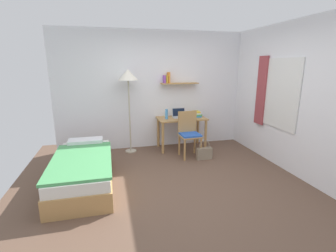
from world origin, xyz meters
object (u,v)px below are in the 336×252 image
bed (83,170)px  standing_lamp (128,79)px  water_bottle (167,114)px  handbag (204,153)px  desk (182,123)px  desk_chair (189,132)px  book_stack (197,114)px  laptop (179,115)px

bed → standing_lamp: bearing=56.9°
water_bottle → handbag: 1.17m
desk → water_bottle: 0.43m
desk_chair → book_stack: bearing=56.2°
laptop → book_stack: (0.41, -0.04, 0.01)m
standing_lamp → laptop: (1.11, 0.03, -0.81)m
bed → desk: (2.02, 1.30, 0.35)m
laptop → water_bottle: water_bottle is taller
desk_chair → book_stack: (0.36, 0.54, 0.26)m
book_stack → handbag: bearing=-98.2°
standing_lamp → handbag: bearing=-29.8°
water_bottle → standing_lamp: bearing=173.7°
bed → water_bottle: 2.16m
book_stack → handbag: book_stack is taller
water_bottle → book_stack: water_bottle is taller
bed → book_stack: (2.39, 1.33, 0.53)m
laptop → handbag: laptop is taller
desk_chair → book_stack: 0.70m
desk → book_stack: 0.41m
desk → handbag: desk is taller
standing_lamp → laptop: size_ratio=5.66×
desk_chair → laptop: bearing=94.8°
water_bottle → desk_chair: bearing=-51.5°
desk → standing_lamp: standing_lamp is taller
laptop → book_stack: size_ratio=1.29×
bed → water_bottle: water_bottle is taller
bed → laptop: bearing=34.6°
bed → desk: size_ratio=1.73×
desk → laptop: size_ratio=3.42×
standing_lamp → handbag: 2.17m
bed → water_bottle: bearing=37.0°
desk_chair → standing_lamp: (-1.16, 0.55, 1.06)m
desk → book_stack: (0.37, 0.03, 0.19)m
handbag → laptop: bearing=109.4°
desk → bed: bearing=-147.2°
standing_lamp → book_stack: size_ratio=7.28×
handbag → bed: bearing=-166.7°
desk → standing_lamp: 1.52m
desk → desk_chair: (0.01, -0.51, -0.07)m
water_bottle → handbag: water_bottle is taller
book_stack → standing_lamp: bearing=179.6°
desk_chair → handbag: desk_chair is taller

